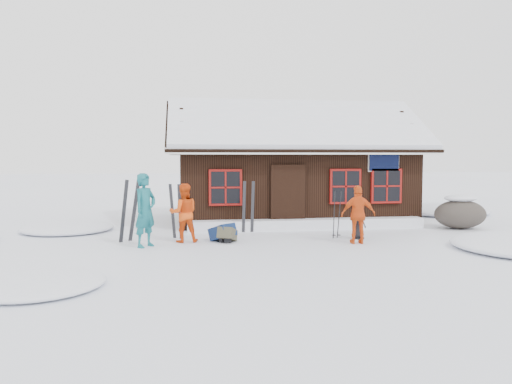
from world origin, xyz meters
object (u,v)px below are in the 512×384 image
ski_pair_left (129,211)px  backpack_olive (227,237)px  skier_orange_right (358,215)px  skier_crouched (358,222)px  skier_orange_left (184,213)px  skier_teal (145,210)px  boulder (460,213)px  ski_poles (337,215)px  backpack_blue (223,235)px

ski_pair_left → backpack_olive: size_ratio=3.19×
skier_orange_right → skier_crouched: skier_orange_right is taller
skier_orange_left → backpack_olive: size_ratio=2.91×
skier_teal → boulder: bearing=-40.8°
skier_crouched → backpack_olive: size_ratio=1.76×
ski_poles → backpack_blue: bearing=-178.1°
skier_teal → skier_crouched: 5.86m
skier_crouched → ski_pair_left: 6.37m
boulder → backpack_olive: bearing=-168.9°
boulder → ski_poles: ski_poles is taller
skier_teal → ski_poles: 5.32m
skier_teal → boulder: (9.78, 1.89, -0.45)m
skier_orange_right → backpack_blue: 3.69m
skier_crouched → boulder: (3.95, 1.46, 0.02)m
boulder → ski_pair_left: size_ratio=0.97×
skier_orange_left → skier_orange_right: bearing=164.4°
boulder → skier_teal: bearing=-169.1°
skier_teal → skier_orange_left: size_ratio=1.19×
skier_teal → ski_pair_left: skier_teal is taller
skier_teal → skier_crouched: (5.83, 0.42, -0.46)m
ski_poles → backpack_blue: ski_poles is taller
skier_teal → skier_orange_left: (0.97, 0.58, -0.15)m
skier_crouched → ski_pair_left: (-6.33, 0.53, 0.34)m
ski_pair_left → backpack_blue: bearing=-30.4°
skier_teal → backpack_blue: skier_teal is taller
ski_poles → ski_pair_left: bearing=177.1°
skier_orange_right → backpack_blue: size_ratio=2.48×
skier_teal → ski_poles: size_ratio=1.37×
ski_pair_left → skier_orange_left: bearing=-35.6°
skier_teal → backpack_olive: bearing=-41.4°
skier_orange_right → backpack_olive: size_ratio=2.84×
ski_pair_left → skier_teal: bearing=-83.3°
skier_orange_left → boulder: skier_orange_left is taller
skier_teal → backpack_olive: skier_teal is taller
ski_pair_left → backpack_blue: (2.52, -0.41, -0.65)m
skier_crouched → boulder: boulder is taller
boulder → ski_poles: bearing=-164.8°
skier_teal → skier_crouched: skier_teal is taller
boulder → skier_orange_left: bearing=-171.5°
ski_pair_left → backpack_olive: ski_pair_left is taller
skier_orange_right → skier_crouched: size_ratio=1.61×
skier_crouched → ski_poles: 0.63m
skier_orange_left → skier_crouched: bearing=173.9°
ski_pair_left → boulder: bearing=-16.0°
skier_crouched → skier_orange_left: bearing=151.7°
skier_teal → ski_poles: (5.27, 0.66, -0.29)m
skier_orange_left → backpack_olive: (1.16, -0.19, -0.65)m
backpack_olive → boulder: bearing=34.2°
skier_orange_right → ski_poles: 1.04m
skier_orange_left → ski_poles: bearing=176.8°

